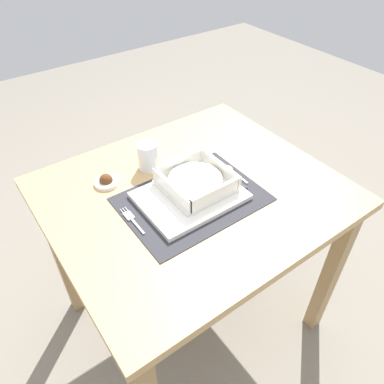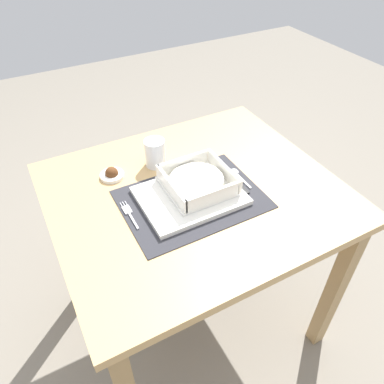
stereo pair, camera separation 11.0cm
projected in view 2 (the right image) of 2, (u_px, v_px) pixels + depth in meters
name	position (u px, v px, depth m)	size (l,w,h in m)	color
ground_plane	(194.00, 313.00, 1.63)	(6.00, 6.00, 0.00)	gray
dining_table	(195.00, 214.00, 1.23)	(0.88, 0.77, 0.72)	tan
placemat	(192.00, 199.00, 1.12)	(0.42, 0.31, 0.00)	#2D2D33
serving_plate	(190.00, 196.00, 1.12)	(0.30, 0.23, 0.02)	white
porridge_bowl	(198.00, 182.00, 1.12)	(0.19, 0.19, 0.05)	white
fork	(129.00, 213.00, 1.07)	(0.02, 0.13, 0.00)	silver
spoon	(236.00, 173.00, 1.21)	(0.02, 0.11, 0.01)	silver
butter_knife	(237.00, 183.00, 1.17)	(0.01, 0.14, 0.01)	black
bread_knife	(230.00, 185.00, 1.16)	(0.01, 0.14, 0.01)	#59331E
drinking_glass	(155.00, 154.00, 1.23)	(0.07, 0.07, 0.09)	white
condiment_saucer	(112.00, 174.00, 1.20)	(0.08, 0.08, 0.04)	white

